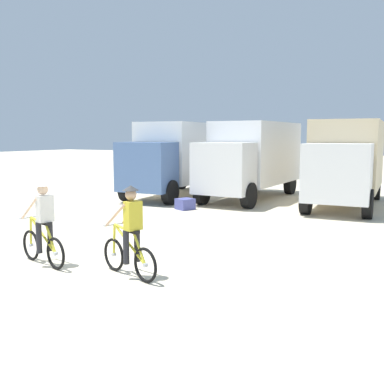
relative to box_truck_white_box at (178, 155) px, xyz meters
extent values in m
plane|color=beige|center=(4.22, -10.23, -1.87)|extent=(120.00, 120.00, 0.00)
cube|color=white|center=(-0.04, 0.57, 0.13)|extent=(2.73, 5.35, 2.70)
cube|color=#4C6B9E|center=(0.18, -2.82, -0.37)|extent=(2.29, 1.64, 2.00)
cube|color=black|center=(0.23, -3.52, -0.02)|extent=(2.02, 0.21, 0.80)
cylinder|color=black|center=(1.20, -2.65, -1.37)|extent=(0.38, 1.02, 1.00)
cylinder|color=black|center=(-0.84, -2.79, -1.37)|extent=(0.38, 1.02, 1.00)
cylinder|color=black|center=(0.87, 2.33, -1.37)|extent=(0.38, 1.02, 1.00)
cylinder|color=black|center=(-1.17, 2.19, -1.37)|extent=(0.38, 1.02, 1.00)
cube|color=white|center=(3.34, 1.33, 0.13)|extent=(2.48, 5.24, 2.70)
cube|color=silver|center=(3.29, -2.07, -0.37)|extent=(2.22, 1.53, 2.00)
cube|color=black|center=(3.28, -2.77, -0.02)|extent=(2.03, 0.11, 0.80)
cylinder|color=black|center=(4.31, -1.99, -1.37)|extent=(0.34, 1.00, 1.00)
cylinder|color=black|center=(2.27, -1.95, -1.37)|extent=(0.34, 1.00, 1.00)
cylinder|color=black|center=(4.39, 3.00, -1.37)|extent=(0.34, 1.00, 1.00)
cylinder|color=black|center=(2.35, 3.04, -1.37)|extent=(0.34, 1.00, 1.00)
cube|color=#CCB78E|center=(7.33, 1.20, 0.13)|extent=(2.77, 5.36, 2.70)
cube|color=silver|center=(7.58, -2.19, -0.37)|extent=(2.30, 1.66, 2.00)
cube|color=black|center=(7.63, -2.89, -0.02)|extent=(2.02, 0.23, 0.80)
cylinder|color=black|center=(8.59, -2.01, -1.37)|extent=(0.39, 1.02, 1.00)
cylinder|color=black|center=(6.55, -2.16, -1.37)|extent=(0.39, 1.02, 1.00)
cylinder|color=black|center=(8.22, 2.96, -1.37)|extent=(0.39, 1.02, 1.00)
cylinder|color=black|center=(6.19, 2.82, -1.37)|extent=(0.39, 1.02, 1.00)
torus|color=black|center=(2.81, -11.08, -1.53)|extent=(0.67, 0.22, 0.68)
cylinder|color=silver|center=(2.81, -11.08, -1.53)|extent=(0.10, 0.10, 0.08)
torus|color=black|center=(3.83, -11.33, -1.53)|extent=(0.67, 0.22, 0.68)
cylinder|color=silver|center=(3.83, -11.33, -1.53)|extent=(0.10, 0.10, 0.08)
cylinder|color=gold|center=(3.35, -11.21, -1.21)|extent=(1.01, 0.30, 0.68)
cylinder|color=gold|center=(3.18, -11.17, -0.93)|extent=(0.65, 0.21, 0.13)
cylinder|color=gold|center=(3.66, -11.29, -1.25)|extent=(0.39, 0.14, 0.59)
cylinder|color=gold|center=(2.84, -11.08, -1.21)|extent=(0.11, 0.07, 0.64)
cylinder|color=silver|center=(2.86, -11.09, -0.89)|extent=(0.16, 0.51, 0.04)
cube|color=black|center=(3.50, -11.25, -0.94)|extent=(0.26, 0.17, 0.06)
cube|color=silver|center=(3.48, -11.24, -0.63)|extent=(0.27, 0.36, 0.56)
sphere|color=beige|center=(3.42, -11.23, -0.23)|extent=(0.22, 0.22, 0.22)
cone|color=silver|center=(3.42, -11.23, -0.10)|extent=(0.32, 0.32, 0.10)
cylinder|color=#26262B|center=(3.39, -11.35, -1.24)|extent=(0.12, 0.12, 0.66)
cylinder|color=#26262B|center=(3.45, -11.10, -1.24)|extent=(0.12, 0.12, 0.66)
cylinder|color=beige|center=(3.11, -11.33, -0.65)|extent=(0.63, 0.16, 0.53)
cylinder|color=beige|center=(3.19, -10.98, -0.65)|extent=(0.61, 0.24, 0.53)
torus|color=black|center=(4.93, -10.80, -1.53)|extent=(0.67, 0.26, 0.68)
cylinder|color=silver|center=(4.93, -10.80, -1.53)|extent=(0.10, 0.10, 0.08)
torus|color=black|center=(5.94, -11.11, -1.53)|extent=(0.67, 0.26, 0.68)
cylinder|color=silver|center=(5.94, -11.11, -1.53)|extent=(0.10, 0.10, 0.08)
cylinder|color=gold|center=(5.46, -10.96, -1.21)|extent=(1.00, 0.35, 0.68)
cylinder|color=gold|center=(5.29, -10.91, -0.93)|extent=(0.65, 0.24, 0.13)
cylinder|color=gold|center=(5.77, -11.06, -1.25)|extent=(0.39, 0.16, 0.59)
cylinder|color=gold|center=(4.96, -10.81, -1.21)|extent=(0.11, 0.08, 0.64)
cylinder|color=silver|center=(4.98, -10.82, -0.89)|extent=(0.19, 0.51, 0.04)
cube|color=black|center=(5.61, -11.01, -0.94)|extent=(0.26, 0.19, 0.06)
cube|color=gold|center=(5.59, -11.00, -0.63)|extent=(0.29, 0.36, 0.56)
sphere|color=tan|center=(5.53, -10.99, -0.23)|extent=(0.22, 0.22, 0.22)
cone|color=#333333|center=(5.53, -10.99, -0.10)|extent=(0.32, 0.32, 0.10)
cylinder|color=#26262B|center=(5.49, -11.11, -1.24)|extent=(0.12, 0.12, 0.66)
cylinder|color=#26262B|center=(5.57, -10.86, -1.24)|extent=(0.12, 0.12, 0.66)
cylinder|color=tan|center=(5.21, -11.08, -0.65)|extent=(0.62, 0.19, 0.53)
cylinder|color=tan|center=(5.32, -10.73, -0.65)|extent=(0.60, 0.27, 0.53)
cube|color=#4C5199|center=(2.30, -3.36, -1.67)|extent=(0.74, 0.76, 0.41)
camera|label=1|loc=(10.74, -17.88, 0.89)|focal=42.21mm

